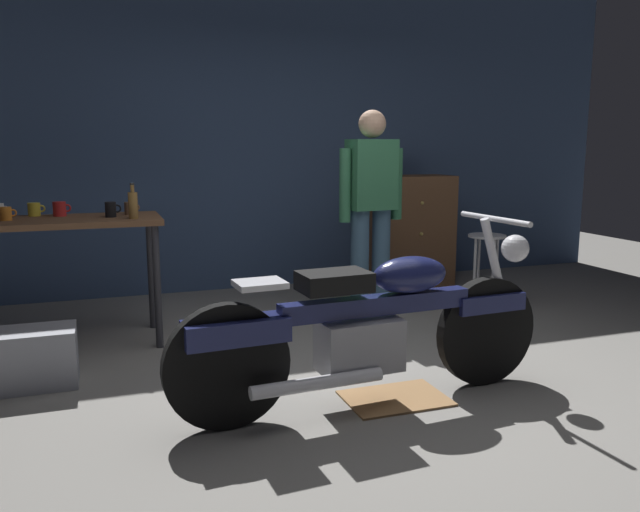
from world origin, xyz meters
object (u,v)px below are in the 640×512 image
person_standing (371,204)px  mug_yellow_tall (34,209)px  shop_stool (486,251)px  mug_orange_travel (6,214)px  mug_black_matte (111,209)px  bottle (133,204)px  wooden_dresser (410,231)px  motorcycle (371,324)px  mug_red_diner (60,209)px  mug_brown_stoneware (130,208)px  storage_bin (37,357)px

person_standing → mug_yellow_tall: bearing=-10.1°
shop_stool → mug_orange_travel: bearing=178.8°
mug_black_matte → bottle: 0.21m
wooden_dresser → mug_orange_travel: bearing=-164.8°
motorcycle → shop_stool: (1.78, 1.56, 0.05)m
mug_yellow_tall → mug_red_diner: bearing=-21.5°
mug_brown_stoneware → bottle: bearing=-88.4°
mug_orange_travel → mug_brown_stoneware: mug_brown_stoneware is taller
motorcycle → mug_brown_stoneware: 2.13m
bottle → shop_stool: bearing=1.9°
motorcycle → wooden_dresser: (1.59, 2.60, 0.10)m
storage_bin → mug_brown_stoneware: 1.30m
person_standing → shop_stool: person_standing is taller
mug_black_matte → bottle: (0.14, -0.15, 0.04)m
bottle → wooden_dresser: bearing=22.7°
mug_yellow_tall → storage_bin: bearing=-87.8°
mug_brown_stoneware → mug_black_matte: bearing=-138.5°
mug_black_matte → mug_yellow_tall: (-0.51, 0.25, -0.01)m
motorcycle → wooden_dresser: 3.05m
mug_yellow_tall → bottle: bearing=-31.8°
mug_red_diner → shop_stool: bearing=-4.1°
shop_stool → mug_red_diner: (-3.38, 0.24, 0.45)m
mug_orange_travel → bottle: bearing=-12.3°
mug_red_diner → mug_brown_stoneware: bearing=-8.2°
mug_yellow_tall → wooden_dresser: bearing=12.2°
shop_stool → mug_red_diner: size_ratio=5.24×
mug_black_matte → mug_brown_stoneware: 0.18m
mug_orange_travel → mug_yellow_tall: bearing=55.9°
shop_stool → wooden_dresser: 1.05m
shop_stool → bottle: 2.94m
motorcycle → mug_red_diner: mug_red_diner is taller
shop_stool → bottle: bearing=-178.1°
mug_orange_travel → mug_red_diner: (0.32, 0.16, 0.01)m
mug_orange_travel → mug_black_matte: 0.66m
mug_orange_travel → mug_red_diner: bearing=26.5°
wooden_dresser → mug_brown_stoneware: 2.87m
motorcycle → mug_black_matte: size_ratio=19.88×
motorcycle → shop_stool: bearing=38.1°
shop_stool → mug_yellow_tall: size_ratio=5.51×
mug_orange_travel → mug_brown_stoneware: bearing=6.7°
shop_stool → mug_brown_stoneware: 2.94m
person_standing → bottle: bearing=0.8°
motorcycle → mug_brown_stoneware: size_ratio=20.20×
mug_black_matte → storage_bin: bearing=-123.0°
person_standing → mug_red_diner: person_standing is taller
person_standing → mug_brown_stoneware: person_standing is taller
mug_yellow_tall → mug_brown_stoneware: mug_yellow_tall is taller
wooden_dresser → mug_orange_travel: wooden_dresser is taller
shop_stool → mug_black_matte: size_ratio=5.81×
wooden_dresser → mug_red_diner: wooden_dresser is taller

